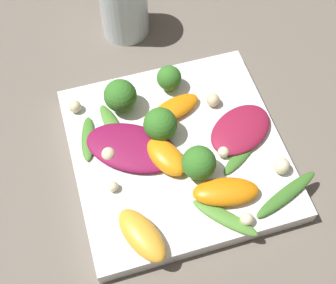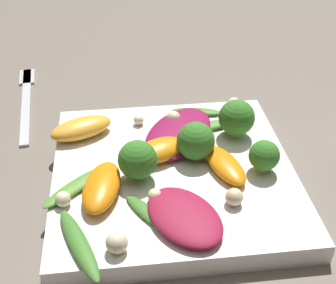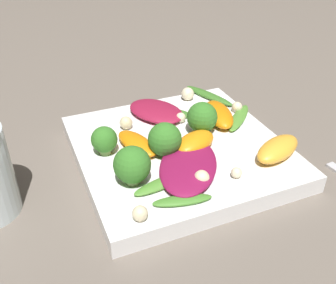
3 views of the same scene
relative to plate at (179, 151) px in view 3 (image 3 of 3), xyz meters
The scene contains 24 objects.
ground_plane 0.01m from the plate, ahead, with size 2.40×2.40×0.00m, color #6B6056.
plate is the anchor object (origin of this frame).
radicchio_leaf_0 0.06m from the plate, 76.33° to the left, with size 0.11×0.13×0.01m.
radicchio_leaf_1 0.08m from the plate, 87.77° to the right, with size 0.09×0.10×0.01m.
orange_segment_0 0.06m from the plate, 12.56° to the right, with size 0.05×0.07×0.01m.
orange_segment_1 0.03m from the plate, 125.11° to the left, with size 0.07×0.05×0.02m.
orange_segment_2 0.08m from the plate, 155.58° to the right, with size 0.05×0.08×0.02m.
orange_segment_3 0.12m from the plate, 144.35° to the left, with size 0.08×0.06×0.02m.
broccoli_floret_0 0.09m from the plate, 10.14° to the right, with size 0.03×0.03×0.03m.
broccoli_floret_1 0.04m from the plate, 28.94° to the left, with size 0.04×0.04×0.04m.
broccoli_floret_2 0.05m from the plate, 160.67° to the right, with size 0.04×0.04×0.04m.
broccoli_floret_3 0.10m from the plate, 32.66° to the left, with size 0.04×0.04×0.04m.
arugula_sprig_0 0.08m from the plate, 53.85° to the left, with size 0.07×0.03×0.01m.
arugula_sprig_1 0.11m from the plate, 67.38° to the left, with size 0.06×0.03×0.01m.
arugula_sprig_2 0.08m from the plate, 114.60° to the right, with size 0.05×0.06×0.01m.
arugula_sprig_3 0.13m from the plate, 133.37° to the right, with size 0.05×0.09×0.01m.
arugula_sprig_4 0.10m from the plate, 166.83° to the right, with size 0.07×0.07×0.01m.
macadamia_nut_0 0.12m from the plate, 157.83° to the right, with size 0.01×0.01×0.01m.
macadamia_nut_1 0.08m from the plate, 82.64° to the left, with size 0.02×0.02×0.02m.
macadamia_nut_2 0.09m from the plate, 109.64° to the left, with size 0.01×0.01×0.01m.
macadamia_nut_3 0.08m from the plate, 51.11° to the right, with size 0.02×0.02×0.02m.
macadamia_nut_4 0.06m from the plate, 116.06° to the right, with size 0.01×0.01×0.01m.
macadamia_nut_5 0.12m from the plate, 119.94° to the right, with size 0.02×0.02×0.02m.
macadamia_nut_6 0.14m from the plate, 49.98° to the left, with size 0.02×0.02×0.02m.
Camera 3 is at (0.17, 0.36, 0.29)m, focal length 42.00 mm.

